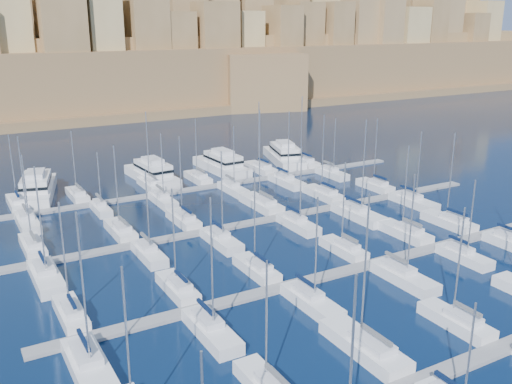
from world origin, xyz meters
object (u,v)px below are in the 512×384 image
motor_yacht_a (37,188)px  motor_yacht_c (222,164)px  sailboat_2 (365,346)px  motor_yacht_d (284,155)px  motor_yacht_b (152,173)px

motor_yacht_a → motor_yacht_c: same height
sailboat_2 → motor_yacht_c: size_ratio=0.94×
motor_yacht_a → motor_yacht_d: bearing=-0.0°
sailboat_2 → motor_yacht_d: size_ratio=0.86×
motor_yacht_b → motor_yacht_d: (31.74, 0.52, 0.00)m
motor_yacht_b → sailboat_2: bearing=-92.7°
motor_yacht_a → motor_yacht_c: 37.65m
motor_yacht_b → motor_yacht_c: bearing=0.1°
motor_yacht_c → motor_yacht_d: size_ratio=0.92×
sailboat_2 → motor_yacht_a: sailboat_2 is taller
motor_yacht_d → motor_yacht_c: bearing=-178.3°
motor_yacht_d → motor_yacht_b: bearing=-179.1°
motor_yacht_a → motor_yacht_d: (53.75, -0.03, 0.00)m
motor_yacht_d → sailboat_2: bearing=-116.5°
sailboat_2 → motor_yacht_b: size_ratio=0.94×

